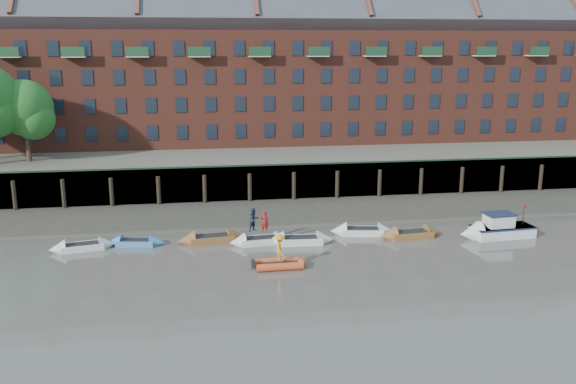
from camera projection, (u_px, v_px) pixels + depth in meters
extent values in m
plane|color=#5C5751|center=(319.00, 298.00, 34.08)|extent=(220.00, 220.00, 0.00)
cube|color=#3D382F|center=(277.00, 212.00, 51.38)|extent=(110.00, 8.00, 0.50)
cube|color=#4C4336|center=(283.00, 224.00, 48.12)|extent=(110.00, 1.60, 0.10)
cube|color=#2D2A26|center=(271.00, 182.00, 55.23)|extent=(110.00, 0.80, 3.20)
cylinder|color=black|center=(14.00, 196.00, 51.54)|extent=(0.36, 0.36, 2.60)
cylinder|color=black|center=(63.00, 194.00, 52.11)|extent=(0.36, 0.36, 2.60)
cylinder|color=black|center=(112.00, 193.00, 52.68)|extent=(0.36, 0.36, 2.60)
cylinder|color=black|center=(159.00, 191.00, 53.25)|extent=(0.36, 0.36, 2.60)
cylinder|color=black|center=(205.00, 189.00, 53.82)|extent=(0.36, 0.36, 2.60)
cylinder|color=black|center=(250.00, 188.00, 54.39)|extent=(0.36, 0.36, 2.60)
cylinder|color=black|center=(294.00, 186.00, 54.97)|extent=(0.36, 0.36, 2.60)
cylinder|color=black|center=(337.00, 185.00, 55.54)|extent=(0.36, 0.36, 2.60)
cylinder|color=black|center=(380.00, 184.00, 56.11)|extent=(0.36, 0.36, 2.60)
cylinder|color=black|center=(421.00, 182.00, 56.68)|extent=(0.36, 0.36, 2.60)
cylinder|color=black|center=(462.00, 181.00, 57.25)|extent=(0.36, 0.36, 2.60)
cylinder|color=black|center=(502.00, 179.00, 57.82)|extent=(0.36, 0.36, 2.60)
cylinder|color=black|center=(541.00, 178.00, 58.40)|extent=(0.36, 0.36, 2.60)
cube|color=#264C2D|center=(271.00, 165.00, 54.56)|extent=(110.00, 0.06, 0.10)
cube|color=#5E594D|center=(257.00, 156.00, 68.30)|extent=(110.00, 28.00, 3.20)
cube|color=brown|center=(255.00, 87.00, 67.47)|extent=(80.00, 10.00, 12.00)
cube|color=#42444C|center=(254.00, 19.00, 65.77)|extent=(80.60, 15.56, 15.56)
cube|color=black|center=(29.00, 135.00, 60.35)|extent=(1.10, 0.12, 1.50)
cube|color=black|center=(61.00, 135.00, 60.78)|extent=(1.10, 0.12, 1.50)
cube|color=black|center=(92.00, 134.00, 61.21)|extent=(1.10, 0.12, 1.50)
cube|color=black|center=(122.00, 133.00, 61.64)|extent=(1.10, 0.12, 1.50)
cube|color=black|center=(153.00, 133.00, 62.07)|extent=(1.10, 0.12, 1.50)
cube|color=black|center=(182.00, 132.00, 62.49)|extent=(1.10, 0.12, 1.50)
cube|color=black|center=(212.00, 132.00, 62.92)|extent=(1.10, 0.12, 1.50)
cube|color=black|center=(241.00, 131.00, 63.35)|extent=(1.10, 0.12, 1.50)
cube|color=black|center=(269.00, 130.00, 63.78)|extent=(1.10, 0.12, 1.50)
cube|color=black|center=(298.00, 130.00, 64.21)|extent=(1.10, 0.12, 1.50)
cube|color=black|center=(325.00, 129.00, 64.64)|extent=(1.10, 0.12, 1.50)
cube|color=black|center=(353.00, 129.00, 65.07)|extent=(1.10, 0.12, 1.50)
cube|color=black|center=(380.00, 128.00, 65.49)|extent=(1.10, 0.12, 1.50)
cube|color=black|center=(407.00, 128.00, 65.92)|extent=(1.10, 0.12, 1.50)
cube|color=black|center=(433.00, 127.00, 66.35)|extent=(1.10, 0.12, 1.50)
cube|color=black|center=(459.00, 127.00, 66.78)|extent=(1.10, 0.12, 1.50)
cube|color=black|center=(485.00, 126.00, 67.21)|extent=(1.10, 0.12, 1.50)
cube|color=black|center=(510.00, 126.00, 67.64)|extent=(1.10, 0.12, 1.50)
cube|color=black|center=(536.00, 125.00, 68.07)|extent=(1.10, 0.12, 1.50)
cube|color=black|center=(560.00, 124.00, 68.49)|extent=(1.10, 0.12, 1.50)
cube|color=black|center=(26.00, 107.00, 59.69)|extent=(1.10, 0.12, 1.50)
cube|color=black|center=(58.00, 107.00, 60.12)|extent=(1.10, 0.12, 1.50)
cube|color=black|center=(90.00, 106.00, 60.55)|extent=(1.10, 0.12, 1.50)
cube|color=black|center=(121.00, 106.00, 60.97)|extent=(1.10, 0.12, 1.50)
cube|color=black|center=(151.00, 105.00, 61.40)|extent=(1.10, 0.12, 1.50)
cube|color=black|center=(181.00, 105.00, 61.83)|extent=(1.10, 0.12, 1.50)
cube|color=black|center=(211.00, 104.00, 62.26)|extent=(1.10, 0.12, 1.50)
cube|color=black|center=(240.00, 104.00, 62.69)|extent=(1.10, 0.12, 1.50)
cube|color=black|center=(269.00, 104.00, 63.12)|extent=(1.10, 0.12, 1.50)
cube|color=black|center=(298.00, 103.00, 63.55)|extent=(1.10, 0.12, 1.50)
cube|color=black|center=(326.00, 103.00, 63.98)|extent=(1.10, 0.12, 1.50)
cube|color=black|center=(354.00, 102.00, 64.40)|extent=(1.10, 0.12, 1.50)
cube|color=black|center=(381.00, 102.00, 64.83)|extent=(1.10, 0.12, 1.50)
cube|color=black|center=(408.00, 102.00, 65.26)|extent=(1.10, 0.12, 1.50)
cube|color=black|center=(435.00, 101.00, 65.69)|extent=(1.10, 0.12, 1.50)
cube|color=black|center=(461.00, 101.00, 66.12)|extent=(1.10, 0.12, 1.50)
cube|color=black|center=(487.00, 101.00, 66.55)|extent=(1.10, 0.12, 1.50)
cube|color=black|center=(513.00, 100.00, 66.98)|extent=(1.10, 0.12, 1.50)
cube|color=black|center=(538.00, 100.00, 67.40)|extent=(1.10, 0.12, 1.50)
cube|color=black|center=(563.00, 99.00, 67.83)|extent=(1.10, 0.12, 1.50)
cube|color=black|center=(23.00, 78.00, 59.03)|extent=(1.10, 0.12, 1.50)
cube|color=black|center=(56.00, 78.00, 59.46)|extent=(1.10, 0.12, 1.50)
cube|color=black|center=(87.00, 78.00, 59.88)|extent=(1.10, 0.12, 1.50)
cube|color=black|center=(119.00, 77.00, 60.31)|extent=(1.10, 0.12, 1.50)
cube|color=black|center=(150.00, 77.00, 60.74)|extent=(1.10, 0.12, 1.50)
cube|color=black|center=(180.00, 77.00, 61.17)|extent=(1.10, 0.12, 1.50)
cube|color=black|center=(210.00, 77.00, 61.60)|extent=(1.10, 0.12, 1.50)
cube|color=black|center=(240.00, 76.00, 62.03)|extent=(1.10, 0.12, 1.50)
cube|color=black|center=(269.00, 76.00, 62.46)|extent=(1.10, 0.12, 1.50)
cube|color=black|center=(298.00, 76.00, 62.88)|extent=(1.10, 0.12, 1.50)
cube|color=black|center=(326.00, 76.00, 63.31)|extent=(1.10, 0.12, 1.50)
cube|color=black|center=(354.00, 76.00, 63.74)|extent=(1.10, 0.12, 1.50)
cube|color=black|center=(382.00, 75.00, 64.17)|extent=(1.10, 0.12, 1.50)
cube|color=black|center=(409.00, 75.00, 64.60)|extent=(1.10, 0.12, 1.50)
cube|color=black|center=(436.00, 75.00, 65.03)|extent=(1.10, 0.12, 1.50)
cube|color=black|center=(463.00, 75.00, 65.46)|extent=(1.10, 0.12, 1.50)
cube|color=black|center=(489.00, 74.00, 65.88)|extent=(1.10, 0.12, 1.50)
cube|color=black|center=(515.00, 74.00, 66.31)|extent=(1.10, 0.12, 1.50)
cube|color=black|center=(541.00, 74.00, 66.74)|extent=(1.10, 0.12, 1.50)
cube|color=black|center=(566.00, 74.00, 67.17)|extent=(1.10, 0.12, 1.50)
cube|color=black|center=(20.00, 48.00, 58.36)|extent=(1.10, 0.12, 1.50)
cube|color=black|center=(53.00, 48.00, 58.79)|extent=(1.10, 0.12, 1.50)
cube|color=black|center=(85.00, 48.00, 59.22)|extent=(1.10, 0.12, 1.50)
cube|color=black|center=(117.00, 48.00, 59.65)|extent=(1.10, 0.12, 1.50)
cube|color=black|center=(148.00, 48.00, 60.08)|extent=(1.10, 0.12, 1.50)
cube|color=black|center=(179.00, 48.00, 60.51)|extent=(1.10, 0.12, 1.50)
cube|color=black|center=(209.00, 48.00, 60.94)|extent=(1.10, 0.12, 1.50)
cube|color=black|center=(239.00, 48.00, 61.36)|extent=(1.10, 0.12, 1.50)
cube|color=black|center=(269.00, 48.00, 61.79)|extent=(1.10, 0.12, 1.50)
cube|color=black|center=(298.00, 48.00, 62.22)|extent=(1.10, 0.12, 1.50)
cube|color=black|center=(327.00, 48.00, 62.65)|extent=(1.10, 0.12, 1.50)
cube|color=black|center=(355.00, 48.00, 63.08)|extent=(1.10, 0.12, 1.50)
cube|color=black|center=(383.00, 48.00, 63.51)|extent=(1.10, 0.12, 1.50)
cube|color=black|center=(410.00, 48.00, 63.94)|extent=(1.10, 0.12, 1.50)
cube|color=black|center=(438.00, 48.00, 64.37)|extent=(1.10, 0.12, 1.50)
cube|color=black|center=(465.00, 48.00, 64.79)|extent=(1.10, 0.12, 1.50)
cube|color=black|center=(491.00, 48.00, 65.22)|extent=(1.10, 0.12, 1.50)
cube|color=black|center=(517.00, 48.00, 65.65)|extent=(1.10, 0.12, 1.50)
cube|color=black|center=(543.00, 48.00, 66.08)|extent=(1.10, 0.12, 1.50)
cube|color=black|center=(569.00, 48.00, 66.51)|extent=(1.10, 0.12, 1.50)
cylinder|color=#3A281C|center=(28.00, 140.00, 56.14)|extent=(0.44, 0.44, 4.00)
sphere|color=#266423|center=(24.00, 108.00, 55.44)|extent=(5.12, 5.12, 5.12)
cube|color=silver|center=(82.00, 247.00, 41.95)|extent=(3.03, 1.83, 0.44)
cone|color=silver|center=(107.00, 244.00, 42.50)|extent=(1.34, 1.47, 1.28)
cone|color=silver|center=(57.00, 249.00, 41.39)|extent=(1.34, 1.47, 1.28)
cube|color=black|center=(82.00, 244.00, 41.90)|extent=(2.50, 1.42, 0.06)
cube|color=#3D7BB7|center=(136.00, 242.00, 42.90)|extent=(2.78, 1.60, 0.41)
cone|color=#3D7BB7|center=(158.00, 243.00, 42.88)|extent=(1.20, 1.33, 1.18)
cone|color=#3D7BB7|center=(115.00, 242.00, 42.93)|extent=(1.20, 1.33, 1.18)
cube|color=black|center=(136.00, 240.00, 42.86)|extent=(2.30, 1.23, 0.06)
cube|color=brown|center=(212.00, 239.00, 43.61)|extent=(3.25, 1.79, 0.48)
cone|color=brown|center=(236.00, 237.00, 44.09)|extent=(1.38, 1.54, 1.40)
cone|color=brown|center=(186.00, 241.00, 43.12)|extent=(1.38, 1.54, 1.40)
cube|color=black|center=(211.00, 236.00, 43.55)|extent=(2.70, 1.38, 0.06)
cube|color=silver|center=(260.00, 241.00, 43.26)|extent=(3.00, 1.62, 0.45)
cone|color=silver|center=(283.00, 239.00, 43.69)|extent=(1.26, 1.42, 1.29)
cone|color=silver|center=(237.00, 242.00, 42.84)|extent=(1.26, 1.42, 1.29)
cube|color=black|center=(260.00, 238.00, 43.21)|extent=(2.49, 1.24, 0.06)
cube|color=silver|center=(300.00, 240.00, 43.27)|extent=(3.15, 1.55, 0.48)
cone|color=silver|center=(325.00, 239.00, 43.43)|extent=(1.27, 1.45, 1.39)
cone|color=silver|center=(275.00, 241.00, 43.10)|extent=(1.27, 1.45, 1.39)
cube|color=black|center=(300.00, 237.00, 43.21)|extent=(2.62, 1.18, 0.06)
cube|color=silver|center=(362.00, 231.00, 45.34)|extent=(3.26, 1.87, 0.48)
cone|color=silver|center=(386.00, 231.00, 45.32)|extent=(1.41, 1.57, 1.39)
cone|color=silver|center=(338.00, 231.00, 45.37)|extent=(1.41, 1.57, 1.39)
cube|color=black|center=(362.00, 228.00, 45.29)|extent=(2.70, 1.45, 0.06)
cube|color=brown|center=(410.00, 234.00, 44.58)|extent=(3.23, 1.70, 0.49)
cone|color=brown|center=(433.00, 233.00, 45.01)|extent=(1.34, 1.52, 1.40)
cone|color=brown|center=(387.00, 236.00, 44.15)|extent=(1.34, 1.52, 1.40)
cube|color=black|center=(411.00, 232.00, 44.53)|extent=(2.68, 1.30, 0.06)
cylinder|color=#D14C21|center=(278.00, 261.00, 39.07)|extent=(2.96, 0.56, 0.49)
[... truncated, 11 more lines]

